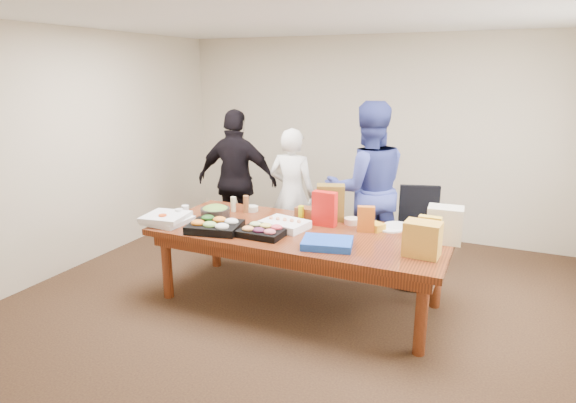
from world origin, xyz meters
The scene contains 36 objects.
floor centered at (0.00, 0.00, -0.01)m, with size 5.50×5.00×0.02m, color #47301E.
ceiling centered at (0.00, 0.00, 2.71)m, with size 5.50×5.00×0.02m, color white.
wall_back centered at (0.00, 2.50, 1.35)m, with size 5.50×0.04×2.70m, color beige.
wall_front centered at (0.00, -2.50, 1.35)m, with size 5.50×0.04×2.70m, color beige.
wall_left centered at (-2.75, 0.00, 1.35)m, with size 0.04×5.00×2.70m, color beige.
conference_table centered at (0.00, 0.00, 0.38)m, with size 2.80×1.20×0.75m, color #4C1C0F.
office_chair centered at (0.94, 0.90, 0.50)m, with size 0.51×0.51×1.00m, color black.
person_center centered at (-0.58, 1.12, 0.79)m, with size 0.58×0.38×1.58m, color white.
person_right centered at (0.37, 1.03, 0.96)m, with size 0.94×0.73×1.93m, color navy.
person_left centered at (-1.32, 1.10, 0.89)m, with size 1.04×0.43×1.78m, color black.
veggie_tray centered at (-0.73, -0.35, 0.79)m, with size 0.49×0.38×0.07m, color black.
fruit_tray centered at (-0.25, -0.28, 0.78)m, with size 0.41×0.32×0.06m, color black.
sheet_cake centered at (-0.16, 0.00, 0.79)m, with size 0.43×0.32×0.07m, color white.
salad_bowl centered at (-0.97, 0.03, 0.80)m, with size 0.31×0.31×0.10m, color #2B2522.
chip_bag_blue centered at (0.40, -0.31, 0.78)m, with size 0.43×0.32×0.06m, color blue.
chip_bag_red centered at (0.17, 0.24, 0.92)m, with size 0.24×0.10×0.34m, color red.
chip_bag_yellow centered at (1.20, 0.02, 0.89)m, with size 0.19×0.08×0.28m, color yellow.
chip_bag_orange centered at (0.59, 0.22, 0.87)m, with size 0.16×0.07×0.25m, color #C65D17.
mayo_jar centered at (0.01, 0.41, 0.81)m, with size 0.08×0.08×0.12m, color silver.
mustard_bottle centered at (-0.09, 0.26, 0.83)m, with size 0.06×0.06×0.16m, color #CFE407.
dressing_bottle centered at (-0.76, 0.32, 0.84)m, with size 0.06×0.06×0.18m, color brown.
ranch_bottle centered at (-0.90, 0.29, 0.83)m, with size 0.05×0.05×0.16m, color beige.
banana_bunch centered at (0.64, 0.31, 0.79)m, with size 0.22×0.13×0.07m, color gold.
bread_loaf centered at (-0.02, 0.35, 0.81)m, with size 0.32×0.14×0.13m, color brown.
kraft_bag centered at (0.16, 0.44, 0.93)m, with size 0.28×0.16×0.37m, color brown.
red_cup centered at (-1.30, -0.40, 0.80)m, with size 0.08×0.08×0.11m, color #D5410F.
clear_cup_a centered at (-1.26, -0.19, 0.81)m, with size 0.08×0.08×0.11m, color white.
clear_cup_b centered at (-1.30, -0.03, 0.80)m, with size 0.08×0.08×0.10m, color white.
pizza_box_lower centered at (-1.30, -0.32, 0.77)m, with size 0.40×0.40×0.05m, color silver.
pizza_box_upper centered at (-1.31, -0.35, 0.82)m, with size 0.40×0.40×0.05m, color white.
plate_a centered at (0.79, 0.39, 0.76)m, with size 0.25×0.25×0.01m, color white.
plate_b centered at (0.83, 0.50, 0.76)m, with size 0.26×0.26×0.02m, color silver.
dip_bowl_a centered at (0.40, 0.40, 0.78)m, with size 0.15×0.15×0.06m, color beige.
dip_bowl_b centered at (-0.73, 0.39, 0.78)m, with size 0.14×0.14×0.06m, color beige.
grocery_bag_white centered at (1.30, 0.24, 0.91)m, with size 0.30×0.21×0.32m, color beige.
grocery_bag_yellow centered at (1.18, -0.19, 0.89)m, with size 0.29×0.20×0.29m, color gold.
Camera 1 is at (1.71, -4.05, 2.23)m, focal length 30.07 mm.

